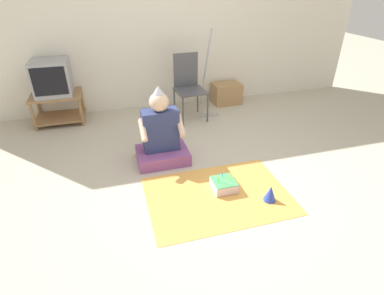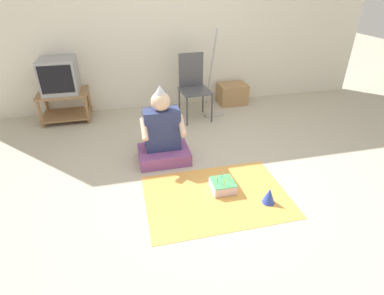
{
  "view_description": "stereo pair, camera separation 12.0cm",
  "coord_description": "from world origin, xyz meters",
  "px_view_note": "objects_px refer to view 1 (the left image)",
  "views": [
    {
      "loc": [
        -0.95,
        -2.36,
        1.87
      ],
      "look_at": [
        -0.22,
        0.17,
        0.35
      ],
      "focal_mm": 28.0,
      "sensor_mm": 36.0,
      "label": 1
    },
    {
      "loc": [
        -0.83,
        -2.39,
        1.87
      ],
      "look_at": [
        -0.22,
        0.17,
        0.35
      ],
      "focal_mm": 28.0,
      "sensor_mm": 36.0,
      "label": 2
    }
  ],
  "objects_px": {
    "folding_chair": "(188,83)",
    "person_seated": "(161,137)",
    "tv": "(52,78)",
    "dust_mop": "(207,89)",
    "birthday_cake": "(224,185)",
    "party_hat_blue": "(270,193)",
    "cardboard_box_stack": "(226,93)"
  },
  "relations": [
    {
      "from": "tv",
      "to": "cardboard_box_stack",
      "type": "bearing_deg",
      "value": 1.08
    },
    {
      "from": "tv",
      "to": "person_seated",
      "type": "bearing_deg",
      "value": -49.6
    },
    {
      "from": "tv",
      "to": "party_hat_blue",
      "type": "xyz_separation_m",
      "value": [
        2.06,
        -2.44,
        -0.58
      ]
    },
    {
      "from": "folding_chair",
      "to": "cardboard_box_stack",
      "type": "relative_size",
      "value": 2.06
    },
    {
      "from": "cardboard_box_stack",
      "to": "person_seated",
      "type": "distance_m",
      "value": 2.03
    },
    {
      "from": "tv",
      "to": "dust_mop",
      "type": "xyz_separation_m",
      "value": [
        2.16,
        -0.25,
        -0.28
      ]
    },
    {
      "from": "folding_chair",
      "to": "person_seated",
      "type": "height_order",
      "value": "folding_chair"
    },
    {
      "from": "cardboard_box_stack",
      "to": "dust_mop",
      "type": "bearing_deg",
      "value": -146.18
    },
    {
      "from": "folding_chair",
      "to": "person_seated",
      "type": "relative_size",
      "value": 1.05
    },
    {
      "from": "folding_chair",
      "to": "party_hat_blue",
      "type": "height_order",
      "value": "folding_chair"
    },
    {
      "from": "tv",
      "to": "birthday_cake",
      "type": "xyz_separation_m",
      "value": [
        1.7,
        -2.16,
        -0.6
      ]
    },
    {
      "from": "folding_chair",
      "to": "party_hat_blue",
      "type": "relative_size",
      "value": 5.96
    },
    {
      "from": "cardboard_box_stack",
      "to": "party_hat_blue",
      "type": "distance_m",
      "value": 2.55
    },
    {
      "from": "tv",
      "to": "birthday_cake",
      "type": "relative_size",
      "value": 2.15
    },
    {
      "from": "tv",
      "to": "cardboard_box_stack",
      "type": "height_order",
      "value": "tv"
    },
    {
      "from": "person_seated",
      "to": "birthday_cake",
      "type": "xyz_separation_m",
      "value": [
        0.48,
        -0.73,
        -0.24
      ]
    },
    {
      "from": "dust_mop",
      "to": "birthday_cake",
      "type": "distance_m",
      "value": 1.99
    },
    {
      "from": "birthday_cake",
      "to": "party_hat_blue",
      "type": "xyz_separation_m",
      "value": [
        0.36,
        -0.28,
        0.03
      ]
    },
    {
      "from": "tv",
      "to": "dust_mop",
      "type": "bearing_deg",
      "value": -6.58
    },
    {
      "from": "birthday_cake",
      "to": "folding_chair",
      "type": "bearing_deg",
      "value": 85.59
    },
    {
      "from": "tv",
      "to": "dust_mop",
      "type": "relative_size",
      "value": 0.39
    },
    {
      "from": "folding_chair",
      "to": "birthday_cake",
      "type": "xyz_separation_m",
      "value": [
        -0.14,
        -1.85,
        -0.46
      ]
    },
    {
      "from": "person_seated",
      "to": "cardboard_box_stack",
      "type": "bearing_deg",
      "value": 47.09
    },
    {
      "from": "folding_chair",
      "to": "party_hat_blue",
      "type": "distance_m",
      "value": 2.18
    },
    {
      "from": "dust_mop",
      "to": "person_seated",
      "type": "bearing_deg",
      "value": -128.25
    },
    {
      "from": "birthday_cake",
      "to": "cardboard_box_stack",
      "type": "bearing_deg",
      "value": 67.88
    },
    {
      "from": "folding_chair",
      "to": "birthday_cake",
      "type": "relative_size",
      "value": 4.08
    },
    {
      "from": "person_seated",
      "to": "birthday_cake",
      "type": "distance_m",
      "value": 0.9
    },
    {
      "from": "person_seated",
      "to": "birthday_cake",
      "type": "bearing_deg",
      "value": -56.39
    },
    {
      "from": "folding_chair",
      "to": "dust_mop",
      "type": "xyz_separation_m",
      "value": [
        0.31,
        0.07,
        -0.14
      ]
    },
    {
      "from": "tv",
      "to": "party_hat_blue",
      "type": "bearing_deg",
      "value": -49.81
    },
    {
      "from": "party_hat_blue",
      "to": "folding_chair",
      "type": "bearing_deg",
      "value": 95.84
    }
  ]
}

